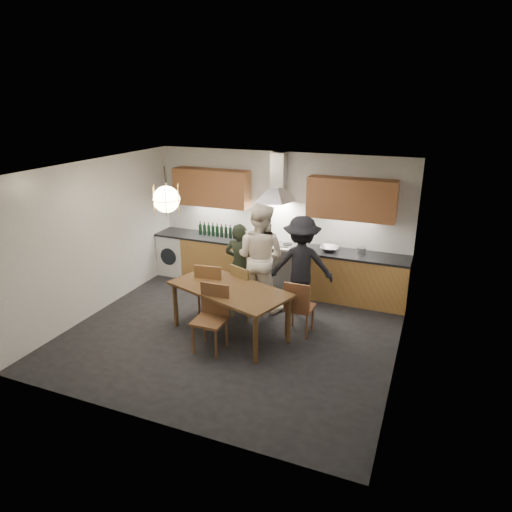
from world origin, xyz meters
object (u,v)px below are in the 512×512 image
at_px(wine_bottles, 217,230).
at_px(person_mid, 260,257).
at_px(chair_back_left, 211,288).
at_px(person_right, 301,265).
at_px(person_left, 240,265).
at_px(dining_table, 230,293).
at_px(chair_front, 212,313).
at_px(mixing_bowl, 329,249).
at_px(stock_pot, 361,251).

bearing_deg(wine_bottles, person_mid, -36.05).
distance_m(chair_back_left, person_right, 1.58).
relative_size(person_left, person_right, 0.88).
relative_size(dining_table, chair_back_left, 2.05).
bearing_deg(chair_back_left, wine_bottles, -73.74).
bearing_deg(chair_front, person_right, 62.36).
distance_m(person_mid, person_right, 0.72).
bearing_deg(wine_bottles, chair_front, -65.21).
bearing_deg(chair_front, mixing_bowl, 63.73).
distance_m(person_left, person_right, 1.09).
bearing_deg(person_mid, dining_table, 90.96).
bearing_deg(person_left, mixing_bowl, -148.08).
bearing_deg(stock_pot, person_right, -137.38).
relative_size(dining_table, mixing_bowl, 6.10).
relative_size(mixing_bowl, wine_bottles, 0.41).
distance_m(person_right, stock_pot, 1.18).
xyz_separation_m(person_right, wine_bottles, (-1.99, 0.80, 0.19)).
bearing_deg(chair_front, person_left, 97.63).
height_order(person_left, wine_bottles, person_left).
bearing_deg(person_mid, wine_bottles, -31.24).
xyz_separation_m(dining_table, stock_pot, (1.64, 2.02, 0.26)).
bearing_deg(wine_bottles, dining_table, -58.98).
bearing_deg(dining_table, person_right, 75.95).
bearing_deg(dining_table, person_left, 124.22).
height_order(dining_table, wine_bottles, wine_bottles).
relative_size(person_mid, person_right, 1.11).
bearing_deg(dining_table, mixing_bowl, 79.73).
relative_size(dining_table, person_right, 1.22).
bearing_deg(person_left, chair_front, 97.75).
bearing_deg(person_mid, chair_back_left, 58.73).
relative_size(chair_front, person_left, 0.66).
bearing_deg(dining_table, wine_bottles, 139.28).
height_order(chair_front, person_mid, person_mid).
distance_m(dining_table, mixing_bowl, 2.26).
xyz_separation_m(dining_table, wine_bottles, (-1.21, 2.02, 0.34)).
height_order(chair_front, mixing_bowl, chair_front).
distance_m(dining_table, chair_back_left, 0.59).
height_order(chair_back_left, person_right, person_right).
xyz_separation_m(dining_table, chair_back_left, (-0.49, 0.31, -0.12)).
relative_size(chair_back_left, stock_pot, 5.88).
height_order(chair_back_left, wine_bottles, wine_bottles).
distance_m(chair_back_left, person_mid, 1.02).
relative_size(chair_front, wine_bottles, 1.19).
distance_m(person_right, wine_bottles, 2.15).
distance_m(person_left, mixing_bowl, 1.66).
distance_m(person_mid, mixing_bowl, 1.34).
bearing_deg(stock_pot, dining_table, -129.07).
distance_m(chair_front, wine_bottles, 2.78).
xyz_separation_m(dining_table, mixing_bowl, (1.07, 1.98, 0.25)).
relative_size(dining_table, stock_pot, 12.06).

